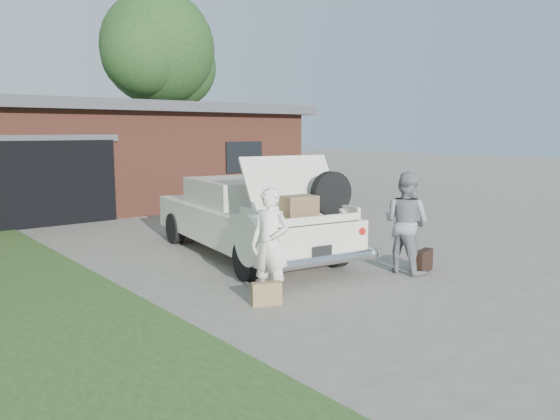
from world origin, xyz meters
TOP-DOWN VIEW (x-y plane):
  - ground at (0.00, 0.00)m, footprint 90.00×90.00m
  - house at (0.98, 11.47)m, footprint 12.80×7.80m
  - tree_right at (6.46, 17.50)m, footprint 6.10×5.30m
  - sedan at (0.42, 2.09)m, footprint 2.79×5.46m
  - woman_left at (-1.05, -0.46)m, footprint 0.60×0.70m
  - woman_right at (1.72, -0.73)m, footprint 0.76×0.92m
  - suitcase_left at (-1.26, -0.65)m, footprint 0.44×0.29m
  - suitcase_right at (1.99, -0.92)m, footprint 0.52×0.27m

SIDE VIEW (x-z plane):
  - ground at x=0.00m, z-range 0.00..0.00m
  - suitcase_left at x=-1.26m, z-range 0.00..0.33m
  - suitcase_right at x=1.99m, z-range 0.00..0.38m
  - sedan at x=0.42m, z-range -0.24..1.77m
  - woman_left at x=-1.05m, z-range 0.00..1.63m
  - woman_right at x=1.72m, z-range 0.00..1.75m
  - house at x=0.98m, z-range 0.02..3.32m
  - tree_right at x=6.46m, z-range 1.54..10.47m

